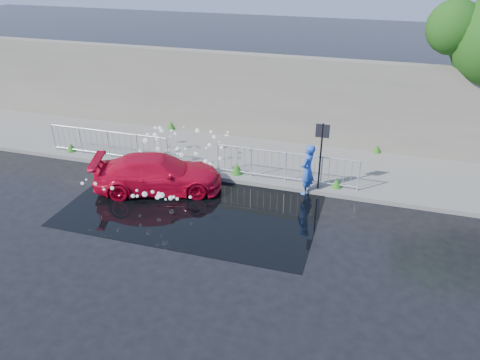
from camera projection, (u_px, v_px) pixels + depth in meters
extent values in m
plane|color=black|center=(167.00, 219.00, 14.53)|extent=(90.00, 90.00, 0.00)
cube|color=slate|center=(220.00, 154.00, 18.75)|extent=(30.00, 4.00, 0.15)
cube|color=slate|center=(202.00, 176.00, 17.05)|extent=(30.00, 0.25, 0.16)
cube|color=#696559|center=(236.00, 95.00, 19.80)|extent=(30.00, 0.60, 3.50)
cube|color=black|center=(194.00, 206.00, 15.25)|extent=(8.00, 5.00, 0.01)
cylinder|color=black|center=(320.00, 159.00, 15.51)|extent=(0.06, 0.06, 2.50)
cube|color=black|center=(323.00, 131.00, 15.05)|extent=(0.45, 0.04, 0.45)
sphere|color=#184610|center=(454.00, 27.00, 16.47)|extent=(1.94, 1.94, 1.94)
cylinder|color=silver|center=(54.00, 137.00, 18.76)|extent=(0.05, 0.05, 1.10)
cylinder|color=silver|center=(168.00, 151.00, 17.46)|extent=(0.05, 0.05, 1.10)
cylinder|color=silver|center=(107.00, 131.00, 17.87)|extent=(5.00, 0.04, 0.04)
cylinder|color=silver|center=(110.00, 154.00, 18.30)|extent=(5.00, 0.04, 0.04)
cylinder|color=silver|center=(218.00, 158.00, 16.93)|extent=(0.05, 0.05, 1.10)
cylinder|color=silver|center=(359.00, 176.00, 15.63)|extent=(0.05, 0.05, 1.10)
cylinder|color=silver|center=(286.00, 153.00, 16.05)|extent=(5.00, 0.04, 0.04)
cylinder|color=silver|center=(285.00, 178.00, 16.48)|extent=(5.00, 0.04, 0.04)
cone|color=#285617|center=(71.00, 147.00, 18.79)|extent=(0.40, 0.40, 0.34)
cone|color=#285617|center=(157.00, 160.00, 17.82)|extent=(0.36, 0.36, 0.26)
cone|color=#285617|center=(237.00, 168.00, 16.95)|extent=(0.44, 0.44, 0.42)
cone|color=#285617|center=(337.00, 183.00, 16.03)|extent=(0.38, 0.38, 0.34)
cone|color=#285617|center=(171.00, 125.00, 21.04)|extent=(0.42, 0.42, 0.35)
cone|color=#285617|center=(377.00, 149.00, 18.70)|extent=(0.34, 0.34, 0.31)
sphere|color=white|center=(158.00, 149.00, 17.69)|extent=(0.16, 0.16, 0.16)
sphere|color=white|center=(157.00, 139.00, 18.23)|extent=(0.12, 0.12, 0.12)
sphere|color=white|center=(155.00, 135.00, 18.54)|extent=(0.17, 0.17, 0.17)
sphere|color=white|center=(162.00, 131.00, 18.39)|extent=(0.16, 0.16, 0.16)
sphere|color=white|center=(164.00, 162.00, 17.25)|extent=(0.10, 0.10, 0.10)
sphere|color=white|center=(170.00, 136.00, 18.06)|extent=(0.07, 0.07, 0.07)
sphere|color=white|center=(199.00, 168.00, 16.81)|extent=(0.10, 0.10, 0.10)
sphere|color=white|center=(226.00, 135.00, 18.12)|extent=(0.09, 0.09, 0.09)
sphere|color=white|center=(196.00, 154.00, 17.41)|extent=(0.15, 0.15, 0.15)
sphere|color=white|center=(209.00, 145.00, 17.62)|extent=(0.15, 0.15, 0.15)
sphere|color=white|center=(171.00, 130.00, 18.59)|extent=(0.10, 0.10, 0.10)
sphere|color=white|center=(181.00, 155.00, 17.25)|extent=(0.18, 0.18, 0.18)
sphere|color=white|center=(145.00, 169.00, 17.17)|extent=(0.15, 0.15, 0.15)
sphere|color=white|center=(197.00, 131.00, 18.32)|extent=(0.18, 0.18, 0.18)
sphere|color=white|center=(205.00, 161.00, 16.85)|extent=(0.12, 0.12, 0.12)
sphere|color=white|center=(177.00, 148.00, 17.60)|extent=(0.15, 0.15, 0.15)
sphere|color=white|center=(228.00, 132.00, 18.23)|extent=(0.09, 0.09, 0.09)
sphere|color=white|center=(214.00, 137.00, 17.89)|extent=(0.15, 0.15, 0.15)
sphere|color=white|center=(219.00, 142.00, 17.79)|extent=(0.06, 0.06, 0.06)
sphere|color=white|center=(145.00, 142.00, 18.14)|extent=(0.12, 0.12, 0.12)
sphere|color=white|center=(131.00, 163.00, 17.59)|extent=(0.07, 0.07, 0.07)
sphere|color=white|center=(143.00, 140.00, 18.01)|extent=(0.11, 0.11, 0.11)
sphere|color=white|center=(176.00, 149.00, 17.50)|extent=(0.09, 0.09, 0.09)
sphere|color=white|center=(156.00, 137.00, 18.27)|extent=(0.10, 0.10, 0.10)
sphere|color=white|center=(220.00, 159.00, 17.09)|extent=(0.14, 0.14, 0.14)
sphere|color=white|center=(206.00, 161.00, 17.03)|extent=(0.15, 0.15, 0.15)
sphere|color=white|center=(160.00, 160.00, 17.48)|extent=(0.15, 0.15, 0.15)
sphere|color=white|center=(140.00, 151.00, 17.81)|extent=(0.11, 0.11, 0.11)
sphere|color=white|center=(134.00, 156.00, 17.68)|extent=(0.15, 0.15, 0.15)
sphere|color=white|center=(182.00, 172.00, 16.78)|extent=(0.18, 0.18, 0.18)
sphere|color=white|center=(157.00, 143.00, 17.89)|extent=(0.10, 0.10, 0.10)
sphere|color=white|center=(210.00, 164.00, 16.85)|extent=(0.15, 0.15, 0.15)
sphere|color=white|center=(148.00, 134.00, 18.64)|extent=(0.13, 0.13, 0.13)
sphere|color=white|center=(175.00, 134.00, 18.47)|extent=(0.12, 0.12, 0.12)
sphere|color=white|center=(228.00, 135.00, 18.02)|extent=(0.07, 0.07, 0.07)
sphere|color=white|center=(160.00, 128.00, 18.99)|extent=(0.17, 0.17, 0.17)
sphere|color=white|center=(184.00, 127.00, 18.67)|extent=(0.06, 0.06, 0.06)
sphere|color=white|center=(206.00, 148.00, 17.60)|extent=(0.10, 0.10, 0.10)
sphere|color=white|center=(146.00, 140.00, 18.07)|extent=(0.17, 0.17, 0.17)
sphere|color=white|center=(177.00, 149.00, 17.70)|extent=(0.11, 0.11, 0.11)
sphere|color=white|center=(211.00, 132.00, 18.31)|extent=(0.13, 0.13, 0.13)
sphere|color=white|center=(191.00, 170.00, 16.86)|extent=(0.16, 0.16, 0.16)
sphere|color=white|center=(185.00, 149.00, 17.63)|extent=(0.09, 0.09, 0.09)
sphere|color=white|center=(167.00, 150.00, 17.79)|extent=(0.10, 0.10, 0.10)
sphere|color=white|center=(204.00, 163.00, 16.92)|extent=(0.13, 0.13, 0.13)
sphere|color=white|center=(177.00, 154.00, 17.46)|extent=(0.09, 0.09, 0.09)
sphere|color=white|center=(155.00, 165.00, 17.33)|extent=(0.15, 0.15, 0.15)
sphere|color=white|center=(222.00, 147.00, 17.68)|extent=(0.13, 0.13, 0.13)
sphere|color=white|center=(155.00, 128.00, 18.98)|extent=(0.13, 0.13, 0.13)
sphere|color=white|center=(98.00, 191.00, 15.68)|extent=(0.10, 0.10, 0.10)
sphere|color=white|center=(177.00, 199.00, 13.75)|extent=(0.09, 0.09, 0.09)
sphere|color=white|center=(133.00, 196.00, 13.81)|extent=(0.12, 0.12, 0.12)
sphere|color=white|center=(153.00, 192.00, 14.07)|extent=(0.11, 0.11, 0.11)
sphere|color=white|center=(162.00, 196.00, 13.86)|extent=(0.07, 0.07, 0.07)
sphere|color=white|center=(190.00, 197.00, 14.74)|extent=(0.10, 0.10, 0.10)
sphere|color=white|center=(104.00, 189.00, 14.45)|extent=(0.08, 0.08, 0.08)
sphere|color=white|center=(174.00, 197.00, 13.47)|extent=(0.09, 0.09, 0.09)
sphere|color=white|center=(137.00, 190.00, 15.16)|extent=(0.09, 0.09, 0.09)
sphere|color=white|center=(158.00, 198.00, 13.79)|extent=(0.07, 0.07, 0.07)
sphere|color=white|center=(157.00, 198.00, 14.86)|extent=(0.12, 0.12, 0.12)
sphere|color=white|center=(137.00, 196.00, 14.70)|extent=(0.10, 0.10, 0.10)
sphere|color=white|center=(158.00, 196.00, 14.36)|extent=(0.11, 0.11, 0.11)
sphere|color=white|center=(145.00, 194.00, 14.47)|extent=(0.17, 0.17, 0.17)
sphere|color=white|center=(95.00, 184.00, 14.47)|extent=(0.11, 0.11, 0.11)
sphere|color=white|center=(160.00, 196.00, 14.06)|extent=(0.15, 0.15, 0.15)
sphere|color=white|center=(162.00, 195.00, 14.10)|extent=(0.17, 0.17, 0.17)
sphere|color=white|center=(159.00, 193.00, 13.74)|extent=(0.10, 0.10, 0.10)
sphere|color=white|center=(166.00, 199.00, 13.92)|extent=(0.07, 0.07, 0.07)
sphere|color=white|center=(112.00, 188.00, 14.66)|extent=(0.12, 0.12, 0.12)
sphere|color=white|center=(82.00, 183.00, 14.76)|extent=(0.11, 0.11, 0.11)
sphere|color=white|center=(86.00, 180.00, 14.81)|extent=(0.07, 0.07, 0.07)
sphere|color=white|center=(171.00, 198.00, 15.17)|extent=(0.16, 0.16, 0.16)
imported|color=red|center=(158.00, 174.00, 15.95)|extent=(4.65, 3.06, 1.25)
imported|color=blue|center=(307.00, 170.00, 15.62)|extent=(0.58, 0.74, 1.78)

